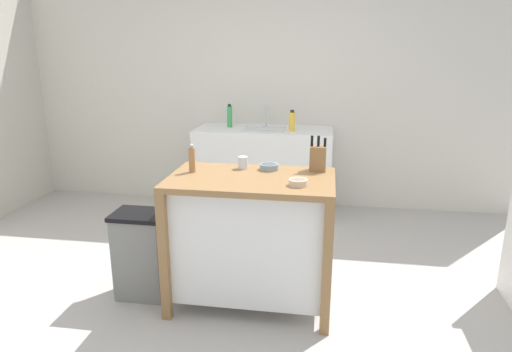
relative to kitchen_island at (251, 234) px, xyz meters
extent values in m
plane|color=#ADA8A0|center=(-0.15, -0.07, -0.51)|extent=(6.54, 6.54, 0.00)
cube|color=beige|center=(-0.15, 2.17, 0.79)|extent=(5.54, 0.10, 2.60)
cube|color=olive|center=(0.00, 0.00, 0.38)|extent=(1.09, 0.66, 0.04)
cube|color=silver|center=(0.00, 0.00, -0.02)|extent=(0.99, 0.56, 0.77)
cube|color=olive|center=(-0.51, -0.30, -0.07)|extent=(0.06, 0.06, 0.87)
cube|color=olive|center=(0.51, -0.30, -0.07)|extent=(0.06, 0.06, 0.87)
cube|color=olive|center=(-0.51, 0.30, -0.07)|extent=(0.06, 0.06, 0.87)
cube|color=olive|center=(0.51, 0.30, -0.07)|extent=(0.06, 0.06, 0.87)
cube|color=olive|center=(0.42, 0.23, 0.49)|extent=(0.11, 0.09, 0.17)
cylinder|color=black|center=(0.38, 0.23, 0.61)|extent=(0.02, 0.02, 0.07)
cylinder|color=black|center=(0.42, 0.23, 0.61)|extent=(0.02, 0.02, 0.07)
cylinder|color=black|center=(0.47, 0.23, 0.60)|extent=(0.02, 0.02, 0.06)
cylinder|color=beige|center=(0.32, -0.14, 0.42)|extent=(0.11, 0.11, 0.04)
cylinder|color=gray|center=(0.32, -0.14, 0.44)|extent=(0.09, 0.09, 0.01)
cylinder|color=gray|center=(0.09, 0.20, 0.42)|extent=(0.13, 0.13, 0.04)
cylinder|color=#49555B|center=(0.09, 0.20, 0.44)|extent=(0.11, 0.11, 0.01)
cylinder|color=silver|center=(-0.09, 0.20, 0.44)|extent=(0.07, 0.07, 0.09)
cylinder|color=#9E7042|center=(-0.42, 0.06, 0.49)|extent=(0.04, 0.04, 0.17)
sphere|color=#99999E|center=(-0.42, 0.06, 0.58)|extent=(0.03, 0.03, 0.03)
cube|color=slate|center=(-0.78, -0.04, -0.21)|extent=(0.34, 0.26, 0.60)
cube|color=black|center=(-0.78, -0.04, 0.11)|extent=(0.36, 0.28, 0.03)
cube|color=silver|center=(-0.17, 1.82, -0.06)|extent=(1.42, 0.60, 0.91)
cube|color=silver|center=(-0.17, 1.80, 0.38)|extent=(0.44, 0.36, 0.03)
cylinder|color=#B7BCC1|center=(-0.17, 1.96, 0.51)|extent=(0.02, 0.02, 0.22)
cylinder|color=green|center=(-0.55, 1.87, 0.51)|extent=(0.05, 0.05, 0.22)
cylinder|color=black|center=(-0.55, 1.87, 0.63)|extent=(0.03, 0.03, 0.02)
cylinder|color=yellow|center=(0.12, 1.73, 0.49)|extent=(0.06, 0.06, 0.19)
cylinder|color=black|center=(0.12, 1.73, 0.60)|extent=(0.04, 0.04, 0.02)
camera|label=1|loc=(0.48, -2.79, 1.22)|focal=31.61mm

